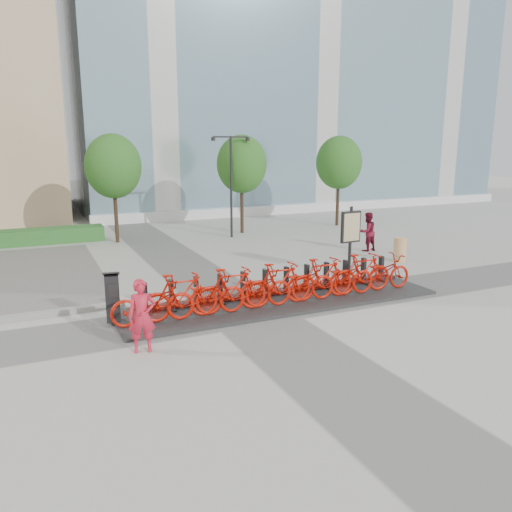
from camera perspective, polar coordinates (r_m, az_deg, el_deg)
name	(u,v)px	position (r m, az deg, el deg)	size (l,w,h in m)	color
ground	(246,312)	(13.99, -1.17, -6.38)	(120.00, 120.00, 0.00)	#AAAAA3
glass_building	(276,51)	(43.39, 2.28, 22.39)	(32.00, 16.00, 24.00)	slate
hedge_b	(37,236)	(25.69, -23.73, 2.06)	(6.00, 1.20, 0.70)	#2D7531
tree_1	(113,166)	(24.46, -16.02, 9.81)	(2.60, 2.60, 5.10)	black
tree_2	(242,164)	(26.26, -1.65, 10.43)	(2.60, 2.60, 5.10)	black
tree_3	(339,163)	(29.13, 9.46, 10.47)	(2.60, 2.60, 5.10)	black
streetlamp	(231,175)	(24.97, -2.87, 9.27)	(2.00, 0.20, 5.00)	black
dock_pad	(282,301)	(14.77, 3.01, -5.21)	(9.60, 2.40, 0.08)	#2C2C2C
dock_rail_posts	(277,282)	(15.07, 2.40, -3.00)	(8.02, 0.50, 0.85)	black
bike_0	(153,302)	(12.98, -11.72, -5.18)	(0.75, 2.14, 1.13)	#B51305
bike_1	(180,296)	(13.13, -8.66, -4.57)	(0.59, 2.08, 1.25)	#B51305
bike_2	(207,295)	(13.35, -5.68, -4.48)	(0.75, 2.14, 1.13)	#B51305
bike_3	(232,290)	(13.57, -2.80, -3.87)	(0.59, 2.08, 1.25)	#B51305
bike_4	(256,289)	(13.86, -0.03, -3.78)	(0.75, 2.14, 1.13)	#B51305
bike_5	(279,284)	(14.15, 2.62, -3.19)	(0.59, 2.08, 1.25)	#B51305
bike_6	(301,283)	(14.50, 5.15, -3.10)	(0.75, 2.14, 1.13)	#B51305
bike_7	(322,278)	(14.84, 7.58, -2.54)	(0.59, 2.08, 1.25)	#B51305
bike_8	(343,278)	(15.25, 9.86, -2.46)	(0.75, 2.14, 1.13)	#B51305
bike_9	(362,273)	(15.64, 12.05, -1.94)	(0.59, 2.08, 1.25)	#B51305
bike_10	(381,273)	(16.09, 14.11, -1.87)	(0.75, 2.14, 1.13)	#B51305
kiosk	(113,297)	(13.33, -16.07, -4.56)	(0.47, 0.41, 1.36)	black
worker_red	(142,316)	(11.42, -12.91, -6.70)	(0.61, 0.40, 1.67)	red
pedestrian	(367,232)	(22.36, 12.61, 2.73)	(0.83, 0.65, 1.71)	maroon
construction_barrel	(400,250)	(20.70, 16.11, 0.70)	(0.49, 0.49, 0.95)	orange
map_sign	(351,230)	(17.94, 10.77, 2.95)	(0.81, 0.19, 2.45)	black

